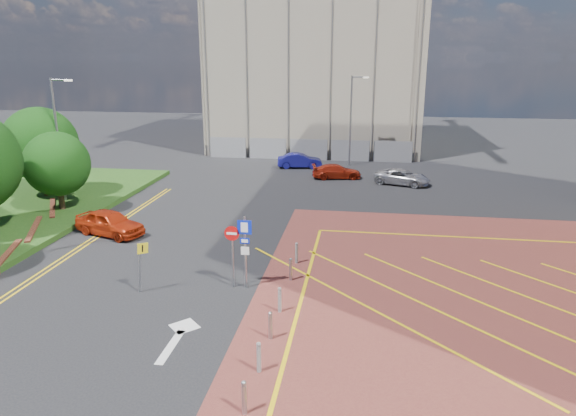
% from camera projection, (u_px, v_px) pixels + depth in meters
% --- Properties ---
extents(ground, '(140.00, 140.00, 0.00)m').
position_uv_depth(ground, '(229.00, 297.00, 21.24)').
color(ground, black).
rests_on(ground, ground).
extents(retaining_wall, '(6.06, 20.33, 0.40)m').
position_uv_depth(retaining_wall, '(2.00, 259.00, 24.75)').
color(retaining_wall, brown).
rests_on(retaining_wall, ground).
extents(tree_c, '(4.00, 4.00, 4.90)m').
position_uv_depth(tree_c, '(57.00, 164.00, 31.74)').
color(tree_c, '#3D2B1C').
rests_on(tree_c, grass_bed).
extents(tree_d, '(5.00, 5.00, 6.08)m').
position_uv_depth(tree_d, '(40.00, 144.00, 34.82)').
color(tree_d, '#3D2B1C').
rests_on(tree_d, grass_bed).
extents(lamp_left_far, '(1.53, 0.16, 8.00)m').
position_uv_depth(lamp_left_far, '(59.00, 135.00, 33.35)').
color(lamp_left_far, '#9EA0A8').
rests_on(lamp_left_far, grass_bed).
extents(lamp_back, '(1.53, 0.16, 8.00)m').
position_uv_depth(lamp_back, '(352.00, 117.00, 46.00)').
color(lamp_back, '#9EA0A8').
rests_on(lamp_back, ground).
extents(sign_cluster, '(1.17, 0.12, 3.20)m').
position_uv_depth(sign_cluster, '(240.00, 245.00, 21.58)').
color(sign_cluster, '#9EA0A8').
rests_on(sign_cluster, ground).
extents(warning_sign, '(0.54, 0.37, 2.24)m').
position_uv_depth(warning_sign, '(141.00, 261.00, 21.25)').
color(warning_sign, '#9EA0A8').
rests_on(warning_sign, ground).
extents(bollard_row, '(0.14, 11.14, 0.90)m').
position_uv_depth(bollard_row, '(277.00, 309.00, 19.20)').
color(bollard_row, '#9EA0A8').
rests_on(bollard_row, forecourt).
extents(construction_building, '(21.20, 19.20, 22.00)m').
position_uv_depth(construction_building, '(319.00, 43.00, 56.09)').
color(construction_building, '#9E9281').
rests_on(construction_building, ground).
extents(construction_fence, '(21.60, 0.06, 2.00)m').
position_uv_depth(construction_fence, '(319.00, 150.00, 49.28)').
color(construction_fence, gray).
rests_on(construction_fence, ground).
extents(car_red_left, '(4.46, 2.95, 1.41)m').
position_uv_depth(car_red_left, '(110.00, 223.00, 28.51)').
color(car_red_left, '#B72D0F').
rests_on(car_red_left, ground).
extents(car_blue_back, '(4.10, 1.93, 1.30)m').
position_uv_depth(car_blue_back, '(300.00, 161.00, 45.92)').
color(car_blue_back, navy).
rests_on(car_blue_back, ground).
extents(car_red_back, '(4.21, 2.34, 1.15)m').
position_uv_depth(car_red_back, '(337.00, 171.00, 41.91)').
color(car_red_back, '#9D1F0D').
rests_on(car_red_back, ground).
extents(car_silver_back, '(4.66, 3.19, 1.18)m').
position_uv_depth(car_silver_back, '(402.00, 177.00, 39.89)').
color(car_silver_back, '#ABAAB1').
rests_on(car_silver_back, ground).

